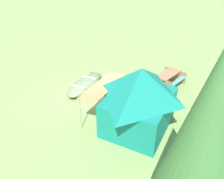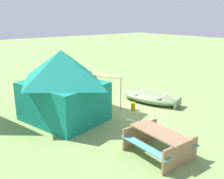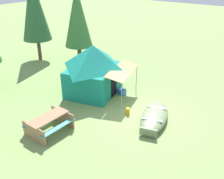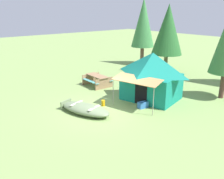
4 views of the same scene
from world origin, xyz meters
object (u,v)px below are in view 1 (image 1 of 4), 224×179
cooler_box (104,117)px  fuel_can (104,92)px  beached_rowboat (84,85)px  pine_tree_side (211,122)px  picnic_table (168,78)px  canvas_cabin_tent (140,98)px

cooler_box → fuel_can: size_ratio=1.63×
beached_rowboat → cooler_box: beached_rowboat is taller
fuel_can → pine_tree_side: bearing=60.9°
beached_rowboat → fuel_can: beached_rowboat is taller
cooler_box → pine_tree_side: (1.94, 4.88, 3.40)m
beached_rowboat → picnic_table: 4.86m
canvas_cabin_tent → pine_tree_side: (2.62, 3.47, 2.12)m
picnic_table → pine_tree_side: size_ratio=0.33×
picnic_table → fuel_can: bearing=-31.7°
canvas_cabin_tent → fuel_can: canvas_cabin_tent is taller
beached_rowboat → canvas_cabin_tent: 4.51m
canvas_cabin_tent → pine_tree_side: bearing=52.9°
canvas_cabin_tent → cooler_box: bearing=-64.3°
fuel_can → picnic_table: bearing=148.3°
beached_rowboat → canvas_cabin_tent: canvas_cabin_tent is taller
canvas_cabin_tent → picnic_table: size_ratio=2.22×
picnic_table → cooler_box: 4.95m
canvas_cabin_tent → fuel_can: (-0.94, -2.92, -1.29)m
beached_rowboat → canvas_cabin_tent: (0.75, 4.28, 1.22)m
fuel_can → pine_tree_side: 8.07m
canvas_cabin_tent → picnic_table: (-4.23, -0.89, -0.98)m
picnic_table → fuel_can: 3.88m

